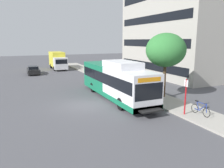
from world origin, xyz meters
TOP-DOWN VIEW (x-y plane):
  - ground_plane at (0.00, 8.00)m, footprint 120.00×120.00m
  - sidewalk_curb at (7.00, 6.00)m, footprint 3.00×56.00m
  - transit_bus at (3.51, 1.07)m, footprint 2.58×12.25m
  - bus_stop_sign_pole at (5.96, -5.64)m, footprint 0.10×0.36m
  - bicycle_parked at (6.92, -6.21)m, footprint 0.52×1.76m
  - street_tree_near_stop at (7.73, -0.85)m, footprint 3.67×3.67m
  - parked_car_far_lane at (-2.40, 20.31)m, footprint 1.80×4.50m
  - box_truck_background at (2.49, 25.06)m, footprint 2.32×7.01m
  - lattice_comm_tower at (16.87, 23.76)m, footprint 1.10×1.10m

SIDE VIEW (x-z plane):
  - ground_plane at x=0.00m, z-range 0.00..0.00m
  - sidewalk_curb at x=7.00m, z-range 0.00..0.14m
  - bicycle_parked at x=6.92m, z-range 0.05..1.07m
  - parked_car_far_lane at x=-2.40m, z-range 0.00..1.33m
  - bus_stop_sign_pole at x=5.96m, z-range 0.35..2.95m
  - transit_bus at x=3.51m, z-range -0.12..3.53m
  - box_truck_background at x=2.49m, z-range 0.12..3.37m
  - street_tree_near_stop at x=7.73m, z-range 1.56..7.55m
  - lattice_comm_tower at x=16.87m, z-range -4.56..22.35m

